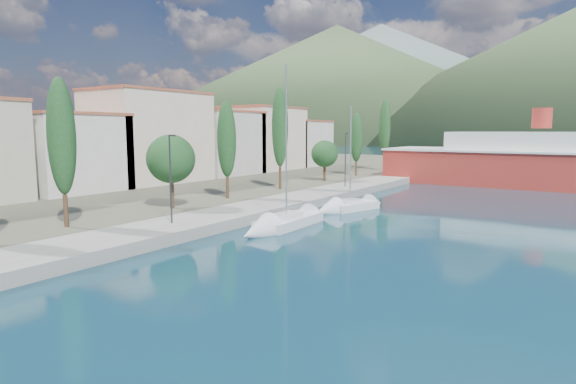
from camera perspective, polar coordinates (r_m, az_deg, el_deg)
The scene contains 8 objects.
ground at distance 130.78m, azimuth 26.66°, elevation 3.40°, with size 1400.00×1400.00×0.00m, color #0F3546.
quay at distance 43.87m, azimuth -1.14°, elevation -1.53°, with size 5.00×88.00×0.80m, color gray.
land_strip at distance 77.83m, azimuth -20.32°, elevation 1.85°, with size 70.00×148.00×0.70m, color #565644.
town_buildings at distance 66.65m, azimuth -12.20°, elevation 5.79°, with size 9.20×69.20×11.30m.
tree_row at distance 50.12m, azimuth -3.22°, elevation 5.85°, with size 4.01×62.50×11.37m.
lamp_posts at distance 34.81m, azimuth -11.78°, elevation 2.12°, with size 0.15×48.24×6.06m.
sailboat_near at distance 34.41m, azimuth -1.75°, elevation -4.14°, with size 2.55×8.93×12.77m.
sailboat_mid at distance 42.79m, azimuth 6.08°, elevation -1.94°, with size 4.09×7.25×10.16m.
Camera 1 is at (15.67, -9.64, 7.13)m, focal length 30.00 mm.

